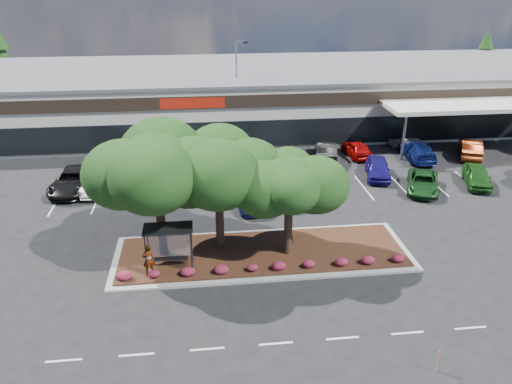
{
  "coord_description": "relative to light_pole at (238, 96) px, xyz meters",
  "views": [
    {
      "loc": [
        -5.48,
        -22.22,
        15.86
      ],
      "look_at": [
        -1.96,
        7.73,
        2.6
      ],
      "focal_mm": 35.0,
      "sensor_mm": 36.0,
      "label": 1
    }
  ],
  "objects": [
    {
      "name": "ground",
      "position": [
        1.45,
        -28.01,
        -4.38
      ],
      "size": [
        160.0,
        160.0,
        0.0
      ],
      "primitive_type": "plane",
      "color": "black",
      "rests_on": "ground"
    },
    {
      "name": "retail_store",
      "position": [
        1.51,
        5.9,
        -1.23
      ],
      "size": [
        80.4,
        25.2,
        6.25
      ],
      "color": "beige",
      "rests_on": "ground"
    },
    {
      "name": "landscape_island",
      "position": [
        -0.55,
        -24.01,
        -4.26
      ],
      "size": [
        18.0,
        6.0,
        0.26
      ],
      "color": "#969692",
      "rests_on": "ground"
    },
    {
      "name": "lane_markings",
      "position": [
        1.31,
        -17.59,
        -4.38
      ],
      "size": [
        33.12,
        20.06,
        0.01
      ],
      "color": "silver",
      "rests_on": "ground"
    },
    {
      "name": "shrub_row",
      "position": [
        -0.55,
        -26.11,
        -3.87
      ],
      "size": [
        17.0,
        0.8,
        0.5
      ],
      "primitive_type": null,
      "color": "maroon",
      "rests_on": "landscape_island"
    },
    {
      "name": "bus_shelter",
      "position": [
        -6.05,
        -25.06,
        -2.08
      ],
      "size": [
        2.75,
        1.55,
        2.59
      ],
      "color": "black",
      "rests_on": "landscape_island"
    },
    {
      "name": "island_tree_west",
      "position": [
        -6.55,
        -23.51,
        -0.18
      ],
      "size": [
        7.2,
        7.2,
        7.89
      ],
      "primitive_type": null,
      "color": "#163510",
      "rests_on": "landscape_island"
    },
    {
      "name": "island_tree_mid",
      "position": [
        -3.05,
        -22.81,
        -0.46
      ],
      "size": [
        6.6,
        6.6,
        7.32
      ],
      "primitive_type": null,
      "color": "#163510",
      "rests_on": "landscape_island"
    },
    {
      "name": "island_tree_east",
      "position": [
        0.95,
        -24.31,
        -0.87
      ],
      "size": [
        5.8,
        5.8,
        6.5
      ],
      "primitive_type": null,
      "color": "#163510",
      "rests_on": "landscape_island"
    },
    {
      "name": "conifer_north_west",
      "position": [
        -28.55,
        17.99,
        0.62
      ],
      "size": [
        4.4,
        4.4,
        10.0
      ],
      "primitive_type": "cone",
      "color": "#163510",
      "rests_on": "ground"
    },
    {
      "name": "conifer_north_east",
      "position": [
        35.45,
        15.99,
        0.12
      ],
      "size": [
        3.96,
        3.96,
        9.0
      ],
      "primitive_type": "cone",
      "color": "#163510",
      "rests_on": "ground"
    },
    {
      "name": "person_waiting",
      "position": [
        -7.2,
        -25.74,
        -3.2
      ],
      "size": [
        0.77,
        0.61,
        1.85
      ],
      "primitive_type": "imported",
      "rotation": [
        0.0,
        0.0,
        3.42
      ],
      "color": "#594C47",
      "rests_on": "landscape_island"
    },
    {
      "name": "light_pole",
      "position": [
        0.0,
        0.0,
        0.0
      ],
      "size": [
        1.43,
        0.51,
        9.89
      ],
      "rotation": [
        0.0,
        0.0,
        0.09
      ],
      "color": "#969692",
      "rests_on": "ground"
    },
    {
      "name": "survey_stake",
      "position": [
        5.69,
        -34.59,
        -3.67
      ],
      "size": [
        0.07,
        0.14,
        1.11
      ],
      "color": "#987D4F",
      "rests_on": "ground"
    },
    {
      "name": "car_0",
      "position": [
        -14.13,
        -12.38,
        -3.55
      ],
      "size": [
        3.31,
        6.2,
        1.66
      ],
      "primitive_type": "imported",
      "rotation": [
        0.0,
        0.0,
        -0.1
      ],
      "color": "black",
      "rests_on": "ground"
    },
    {
      "name": "car_1",
      "position": [
        -11.98,
        -12.63,
        -3.53
      ],
      "size": [
        2.34,
        5.36,
        1.71
      ],
      "primitive_type": "imported",
      "rotation": [
        0.0,
        0.0,
        -0.1
      ],
      "color": "white",
      "rests_on": "ground"
    },
    {
      "name": "car_2",
      "position": [
        -7.76,
        -12.05,
        -3.6
      ],
      "size": [
        2.15,
        4.88,
        1.56
      ],
      "primitive_type": "imported",
      "rotation": [
        0.0,
        0.0,
        -0.11
      ],
      "color": "#A2A5AE",
      "rests_on": "ground"
    },
    {
      "name": "car_3",
      "position": [
        -0.74,
        -16.86,
        -3.53
      ],
      "size": [
        2.89,
        5.28,
        1.7
      ],
      "primitive_type": "imported",
      "rotation": [
        0.0,
        0.0,
        0.18
      ],
      "color": "navy",
      "rests_on": "ground"
    },
    {
      "name": "car_4",
      "position": [
        2.3,
        -15.83,
        -3.56
      ],
      "size": [
        2.59,
        5.78,
        1.65
      ],
      "primitive_type": "imported",
      "rotation": [
        0.0,
        0.0,
        0.05
      ],
      "color": "#6C400A",
      "rests_on": "ground"
    },
    {
      "name": "car_5",
      "position": [
        10.76,
        -12.49,
        -3.57
      ],
      "size": [
        3.06,
        5.08,
        1.62
      ],
      "primitive_type": "imported",
      "rotation": [
        0.0,
        0.0,
        -0.26
      ],
      "color": "navy",
      "rests_on": "ground"
    },
    {
      "name": "car_6",
      "position": [
        13.32,
        -15.69,
        -3.68
      ],
      "size": [
        4.14,
        5.57,
        1.41
      ],
      "primitive_type": "imported",
      "rotation": [
        0.0,
        0.0,
        -0.4
      ],
      "color": "#1A481C",
      "rests_on": "ground"
    },
    {
      "name": "car_8",
      "position": [
        18.17,
        -15.1,
        -3.61
      ],
      "size": [
        3.17,
        4.91,
        1.56
      ],
      "primitive_type": "imported",
      "rotation": [
        0.0,
        0.0,
        -0.32
      ],
      "color": "#205619",
      "rests_on": "ground"
    },
    {
      "name": "car_9",
      "position": [
        -11.28,
        -7.42,
        -3.66
      ],
      "size": [
        2.57,
        5.27,
        1.44
      ],
      "primitive_type": "imported",
      "rotation": [
        0.0,
        0.0,
        3.11
      ],
      "color": "brown",
      "rests_on": "ground"
    },
    {
      "name": "car_10",
      "position": [
        -6.74,
        -8.04,
        -3.55
      ],
      "size": [
        3.85,
        6.16,
        1.66
      ],
      "primitive_type": "imported",
      "rotation": [
        0.0,
        0.0,
        3.43
      ],
      "color": "black",
      "rests_on": "ground"
    },
    {
      "name": "car_11",
      "position": [
        -5.24,
        -9.09,
        -3.66
      ],
      "size": [
        3.1,
        4.57,
        1.44
      ],
      "primitive_type": "imported",
      "rotation": [
        0.0,
        0.0,
        3.51
      ],
      "color": "white",
      "rests_on": "ground"
    },
    {
      "name": "car_12",
      "position": [
        -0.06,
        -10.02,
        -3.57
      ],
      "size": [
        4.84,
        6.42,
        1.62
      ],
      "primitive_type": "imported",
      "rotation": [
        0.0,
        0.0,
        3.56
      ],
      "color": "#515158",
      "rests_on": "ground"
    },
    {
      "name": "car_13",
      "position": [
        7.48,
        -7.6,
        -3.52
      ],
      "size": [
        2.84,
        5.49,
        1.72
      ],
      "primitive_type": "imported",
      "rotation": [
        0.0,
        0.0,
        2.94
      ],
      "color": "black",
      "rests_on": "ground"
    },
    {
      "name": "car_14",
      "position": [
        10.52,
        -7.2,
        -3.63
      ],
      "size": [
        2.16,
        4.55,
        1.5
      ],
      "primitive_type": "imported",
      "rotation": [
        0.0,
        0.0,
        3.23
      ],
      "color": "#910504",
      "rests_on": "ground"
    },
    {
      "name": "car_15",
      "position": [
        15.92,
        -6.17,
        -3.72
      ],
      "size": [
        2.64,
        4.27,
        1.33
      ],
      "primitive_type": "imported",
      "rotation": [
        0.0,
        0.0,
        3.47
      ],
      "color": "#5A5961",
      "rests_on": "ground"
    },
    {
      "name": "car_16",
      "position": [
        15.9,
        -8.57,
        -3.56
      ],
      "size": [
        2.76,
        5.83,
        1.64
      ],
      "primitive_type": "imported",
      "rotation": [
        0.0,
        0.0,
        3.06
      ],
      "color": "#0D1854",
      "rests_on": "ground"
    },
    {
      "name": "car_17",
      "position": [
        21.12,
        -8.46,
        -3.54
      ],
      "size": [
        3.71,
        5.4,
        1.69
      ],
      "primitive_type": "imported",
      "rotation": [
        0.0,
        0.0,
        2.72
      ],
      "color": "#6C2006",
      "rests_on": "ground"
    }
  ]
}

